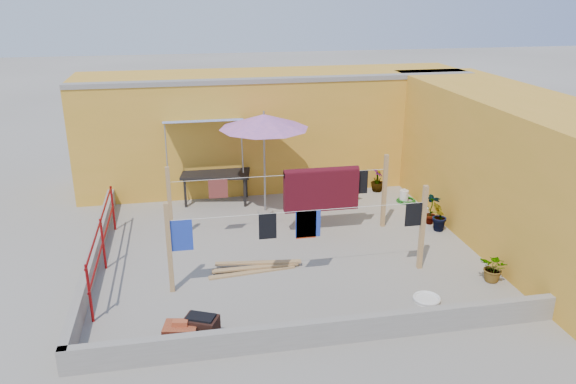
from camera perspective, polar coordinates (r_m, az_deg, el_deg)
The scene contains 21 objects.
ground at distance 12.50m, azimuth -0.06°, elevation -5.77°, with size 80.00×80.00×0.00m, color #9E998E.
wall_back at distance 16.41m, azimuth -1.44°, elevation 6.53°, with size 11.00×3.27×3.21m.
wall_right at distance 13.80m, azimuth 21.69°, elevation 2.42°, with size 2.40×9.00×3.20m, color gold.
parapet_front at distance 9.36m, azimuth 4.18°, elevation -13.95°, with size 8.30×0.16×0.44m, color gray.
parapet_left at distance 12.38m, azimuth -19.06°, elevation -6.09°, with size 0.16×7.30×0.44m, color gray.
red_railing at distance 11.96m, azimuth -18.35°, elevation -4.30°, with size 0.05×4.20×1.10m.
clothesline_rig at distance 12.74m, azimuth 2.83°, elevation -0.29°, with size 5.09×2.35×1.80m.
patio_umbrella at distance 13.72m, azimuth -2.46°, elevation 7.11°, with size 2.78×2.78×2.65m.
outdoor_table at distance 15.02m, azimuth -7.35°, elevation 1.69°, with size 1.90×1.16×0.84m.
brick_stack at distance 9.44m, azimuth -10.80°, elevation -14.08°, with size 0.60×0.48×0.47m.
lumber_pile at distance 11.60m, azimuth -3.33°, elevation -7.64°, with size 1.94×0.56×0.12m.
brazier at distance 9.48m, azimuth -8.77°, elevation -13.59°, with size 0.63×0.54×0.48m.
white_basin at distance 10.83m, azimuth 13.91°, elevation -10.49°, with size 0.51×0.51×0.09m.
water_jug_a at distance 14.45m, azimuth 13.70°, elevation -2.08°, with size 0.21×0.21×0.32m.
water_jug_b at distance 15.43m, azimuth 11.69°, elevation -0.41°, with size 0.23×0.23×0.37m.
green_hose at distance 15.49m, azimuth 11.90°, elevation -0.83°, with size 0.53×0.53×0.08m.
plant_back_a at distance 15.06m, azimuth 5.97°, elevation 0.14°, with size 0.62×0.54×0.69m, color #1A5819.
plant_back_b at distance 16.05m, azimuth 9.07°, elevation 1.18°, with size 0.36×0.36×0.65m, color #1A5819.
plant_right_a at distance 14.06m, azimuth 14.36°, elevation -1.60°, with size 0.43×0.29×0.82m, color #1A5819.
plant_right_b at distance 13.69m, azimuth 15.14°, elevation -2.42°, with size 0.41×0.33×0.75m, color #1A5819.
plant_right_c at distance 11.77m, azimuth 20.23°, elevation -7.24°, with size 0.53×0.46×0.59m, color #1A5819.
Camera 1 is at (-2.11, -11.05, 5.44)m, focal length 35.00 mm.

